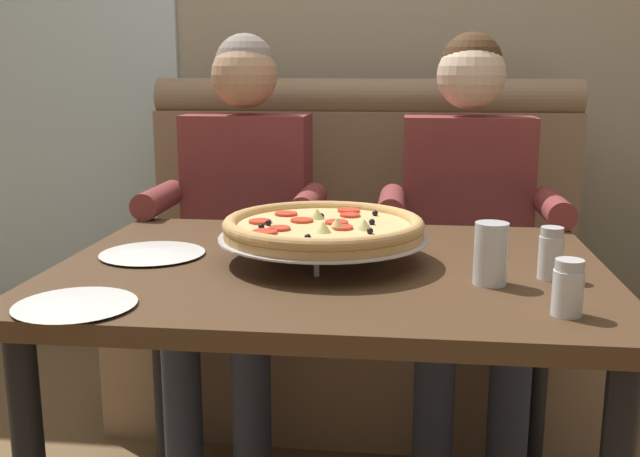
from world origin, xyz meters
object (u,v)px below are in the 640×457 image
object	(u,v)px
booth_bench	(357,289)
pizza	(323,228)
shaker_pepper_flakes	(568,292)
plate_near_right	(75,302)
plate_near_left	(152,251)
drinking_glass	(491,256)
shaker_parmesan	(551,257)
diner_left	(242,215)
dining_table	(330,301)
diner_right	(468,220)

from	to	relation	value
booth_bench	pizza	bearing A→B (deg)	-91.20
shaker_pepper_flakes	plate_near_right	xyz separation A→B (m)	(-0.88, -0.06, -0.03)
shaker_pepper_flakes	plate_near_left	world-z (taller)	shaker_pepper_flakes
drinking_glass	shaker_parmesan	bearing A→B (deg)	23.19
pizza	shaker_pepper_flakes	size ratio (longest dim) A/B	4.67
plate_near_right	pizza	bearing A→B (deg)	42.98
diner_left	shaker_parmesan	size ratio (longest dim) A/B	11.63
dining_table	shaker_parmesan	bearing A→B (deg)	-8.12
dining_table	diner_left	world-z (taller)	diner_left
diner_left	plate_near_left	size ratio (longest dim) A/B	5.20
diner_right	shaker_pepper_flakes	distance (m)	0.97
dining_table	shaker_parmesan	size ratio (longest dim) A/B	11.10
diner_right	shaker_parmesan	size ratio (longest dim) A/B	11.63
dining_table	plate_near_left	bearing A→B (deg)	176.55
booth_bench	pizza	xyz separation A→B (m)	(-0.02, -0.90, 0.41)
booth_bench	drinking_glass	size ratio (longest dim) A/B	12.35
booth_bench	pizza	distance (m)	0.99
booth_bench	diner_right	bearing A→B (deg)	-37.02
pizza	plate_near_right	size ratio (longest dim) A/B	2.12
diner_left	drinking_glass	size ratio (longest dim) A/B	10.03
shaker_pepper_flakes	plate_near_left	xyz separation A→B (m)	(-0.88, 0.33, -0.03)
pizza	dining_table	bearing A→B (deg)	-46.90
plate_near_left	diner_left	bearing A→B (deg)	83.69
dining_table	plate_near_left	distance (m)	0.43
dining_table	shaker_pepper_flakes	bearing A→B (deg)	-33.84
diner_right	plate_near_right	world-z (taller)	diner_right
pizza	plate_near_right	bearing A→B (deg)	-137.02
booth_bench	shaker_parmesan	distance (m)	1.16
diner_left	shaker_pepper_flakes	world-z (taller)	diner_left
booth_bench	shaker_parmesan	world-z (taller)	booth_bench
diner_left	shaker_parmesan	bearing A→B (deg)	-41.42
booth_bench	diner_left	bearing A→B (deg)	-142.98
dining_table	diner_left	size ratio (longest dim) A/B	0.95
diner_right	plate_near_right	size ratio (longest dim) A/B	5.69
drinking_glass	diner_right	bearing A→B (deg)	88.82
dining_table	plate_near_left	size ratio (longest dim) A/B	4.96
plate_near_left	diner_right	bearing A→B (deg)	39.08
shaker_pepper_flakes	diner_left	bearing A→B (deg)	130.03
plate_near_right	dining_table	bearing A→B (deg)	40.18
shaker_parmesan	booth_bench	bearing A→B (deg)	115.21
shaker_pepper_flakes	plate_near_left	size ratio (longest dim) A/B	0.41
plate_near_left	plate_near_right	size ratio (longest dim) A/B	1.09
pizza	plate_near_left	xyz separation A→B (m)	(-0.40, 0.01, -0.07)
shaker_parmesan	drinking_glass	distance (m)	0.14
pizza	drinking_glass	size ratio (longest dim) A/B	3.73
diner_left	drinking_glass	distance (m)	1.04
diner_right	plate_near_left	xyz separation A→B (m)	(-0.78, -0.63, 0.03)
shaker_parmesan	pizza	bearing A→B (deg)	169.86
pizza	shaker_pepper_flakes	bearing A→B (deg)	-34.46
booth_bench	plate_near_right	world-z (taller)	booth_bench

